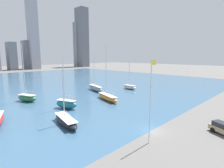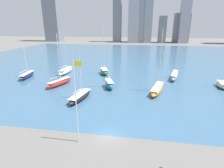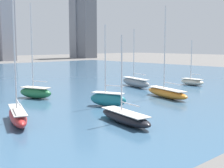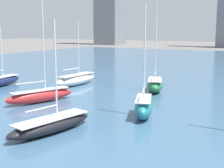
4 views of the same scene
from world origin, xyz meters
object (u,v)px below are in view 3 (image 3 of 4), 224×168
sailboat_orange (167,93)px  sailboat_gray (136,82)px  sailboat_cream (192,82)px  sailboat_teal (108,99)px  sailboat_green (35,92)px  sailboat_black (125,117)px  sailboat_red (18,115)px

sailboat_orange → sailboat_gray: 15.33m
sailboat_cream → sailboat_gray: size_ratio=0.82×
sailboat_teal → sailboat_cream: bearing=-11.2°
sailboat_orange → sailboat_green: 23.39m
sailboat_teal → sailboat_black: sailboat_teal is taller
sailboat_red → sailboat_cream: (46.68, 5.73, -0.13)m
sailboat_green → sailboat_red: bearing=-147.1°
sailboat_red → sailboat_cream: bearing=27.4°
sailboat_red → sailboat_cream: size_ratio=1.41×
sailboat_gray → sailboat_black: sailboat_gray is taller
sailboat_red → sailboat_green: (10.52, 14.54, 0.15)m
sailboat_teal → sailboat_gray: size_ratio=0.96×
sailboat_cream → sailboat_gray: bearing=152.5°
sailboat_teal → sailboat_orange: bearing=-26.4°
sailboat_orange → sailboat_green: sailboat_green is taller
sailboat_red → sailboat_black: (9.44, -8.87, -0.19)m
sailboat_black → sailboat_teal: bearing=69.4°
sailboat_orange → sailboat_black: size_ratio=1.54×
sailboat_red → sailboat_gray: sailboat_red is taller
sailboat_orange → sailboat_teal: (-13.08, 1.21, 0.25)m
sailboat_teal → sailboat_green: 14.99m
sailboat_teal → sailboat_green: bearing=86.0°
sailboat_red → sailboat_gray: bearing=40.6°
sailboat_cream → sailboat_green: 37.21m
sailboat_orange → sailboat_red: (-28.00, 1.00, 0.04)m
sailboat_green → sailboat_black: 23.44m
sailboat_red → sailboat_green: bearing=74.5°
sailboat_orange → sailboat_green: bearing=153.9°
sailboat_red → sailboat_gray: size_ratio=1.15×
sailboat_black → sailboat_orange: bearing=33.5°
sailboat_cream → sailboat_gray: sailboat_gray is taller
sailboat_orange → sailboat_black: sailboat_orange is taller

